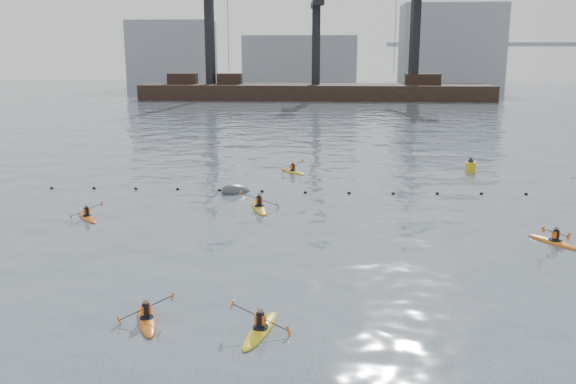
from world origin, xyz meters
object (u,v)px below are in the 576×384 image
at_px(nav_buoy, 470,167).
at_px(mooring_buoy, 236,192).
at_px(kayaker_3, 259,207).
at_px(kayaker_0, 147,319).
at_px(kayaker_2, 87,217).
at_px(kayaker_1, 260,329).
at_px(kayaker_5, 293,171).
at_px(kayaker_4, 555,242).

bearing_deg(nav_buoy, mooring_buoy, -154.90).
relative_size(mooring_buoy, nav_buoy, 1.55).
relative_size(kayaker_3, nav_buoy, 2.55).
height_order(kayaker_0, kayaker_2, kayaker_0).
xyz_separation_m(kayaker_1, kayaker_3, (-1.90, 16.93, 0.01)).
height_order(kayaker_3, mooring_buoy, kayaker_3).
xyz_separation_m(kayaker_1, kayaker_5, (-0.49, 28.84, -0.00)).
bearing_deg(nav_buoy, kayaker_2, -148.44).
relative_size(kayaker_5, mooring_buoy, 1.24).
height_order(kayaker_1, nav_buoy, nav_buoy).
xyz_separation_m(kayaker_2, mooring_buoy, (7.67, 7.31, -0.09)).
bearing_deg(kayaker_5, kayaker_0, -136.55).
bearing_deg(kayaker_4, kayaker_5, -85.23).
bearing_deg(kayaker_1, kayaker_4, 51.22).
xyz_separation_m(kayaker_1, kayaker_4, (13.78, 10.90, 0.00)).
distance_m(kayaker_0, kayaker_3, 16.49).
bearing_deg(kayaker_0, kayaker_2, 98.10).
bearing_deg(kayaker_1, kayaker_3, 109.29).
bearing_deg(kayaker_0, mooring_buoy, 68.64).
xyz_separation_m(kayaker_4, mooring_buoy, (-17.78, 10.53, -0.10)).
distance_m(kayaker_4, kayaker_5, 22.92).
bearing_deg(mooring_buoy, kayaker_3, -65.02).
relative_size(kayaker_1, kayaker_2, 1.22).
relative_size(kayaker_2, kayaker_5, 0.95).
bearing_deg(kayaker_4, nav_buoy, -123.74).
bearing_deg(kayaker_5, kayaker_4, -90.65).
relative_size(kayaker_2, mooring_buoy, 1.18).
bearing_deg(mooring_buoy, kayaker_2, -136.39).
distance_m(kayaker_2, kayaker_5, 18.48).
height_order(kayaker_4, mooring_buoy, kayaker_4).
xyz_separation_m(kayaker_0, kayaker_2, (-7.52, 13.54, -0.00)).
height_order(kayaker_2, kayaker_3, kayaker_3).
height_order(kayaker_1, mooring_buoy, kayaker_1).
height_order(kayaker_2, nav_buoy, nav_buoy).
bearing_deg(kayaker_2, nav_buoy, -5.92).
bearing_deg(kayaker_0, kayaker_4, 8.95).
bearing_deg(kayaker_4, kayaker_1, 4.60).
relative_size(kayaker_3, kayaker_5, 1.32).
distance_m(kayaker_3, nav_buoy, 20.27).
height_order(kayaker_0, kayaker_1, kayaker_1).
bearing_deg(kayaker_2, kayaker_1, -87.92).
xyz_separation_m(kayaker_4, kayaker_5, (-14.27, 17.93, -0.00)).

